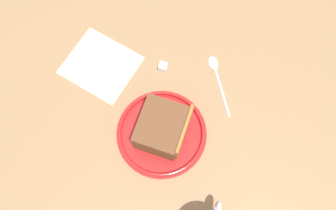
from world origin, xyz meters
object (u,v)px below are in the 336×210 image
small_plate (162,132)px  sugar_cube (163,67)px  teaspoon (217,73)px  cake_slice (163,128)px  folded_napkin (101,65)px

small_plate → sugar_cube: size_ratio=10.74×
sugar_cube → teaspoon: bearing=6.4°
small_plate → cake_slice: 3.61cm
cake_slice → teaspoon: cake_slice is taller
small_plate → folded_napkin: (-15.42, 11.39, -0.43)cm
cake_slice → teaspoon: 17.25cm
cake_slice → small_plate: bearing=173.1°
cake_slice → teaspoon: size_ratio=0.79×
small_plate → folded_napkin: small_plate is taller
small_plate → teaspoon: bearing=60.6°
sugar_cube → folded_napkin: bearing=-170.7°
folded_napkin → sugar_cube: size_ratio=8.53×
teaspoon → folded_napkin: size_ratio=0.92×
teaspoon → cake_slice: bearing=-118.6°
small_plate → cake_slice: cake_slice is taller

